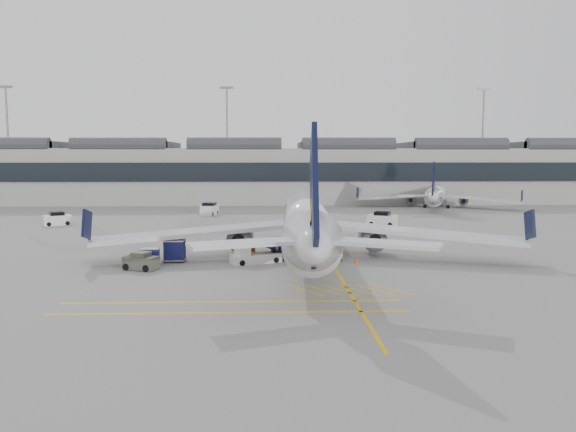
{
  "coord_description": "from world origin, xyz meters",
  "views": [
    {
      "loc": [
        4.38,
        -45.53,
        9.32
      ],
      "look_at": [
        6.19,
        5.06,
        4.0
      ],
      "focal_mm": 35.0,
      "sensor_mm": 36.0,
      "label": 1
    }
  ],
  "objects_px": {
    "belt_loader": "(255,256)",
    "ramp_agent_b": "(252,251)",
    "pushback_tug": "(141,262)",
    "airliner_main": "(307,221)",
    "baggage_cart_a": "(282,248)",
    "ramp_agent_a": "(290,250)"
  },
  "relations": [
    {
      "from": "ramp_agent_b",
      "to": "airliner_main",
      "type": "bearing_deg",
      "value": 169.54
    },
    {
      "from": "ramp_agent_a",
      "to": "pushback_tug",
      "type": "relative_size",
      "value": 0.64
    },
    {
      "from": "airliner_main",
      "to": "ramp_agent_b",
      "type": "relative_size",
      "value": 23.69
    },
    {
      "from": "airliner_main",
      "to": "pushback_tug",
      "type": "distance_m",
      "value": 15.38
    },
    {
      "from": "baggage_cart_a",
      "to": "pushback_tug",
      "type": "height_order",
      "value": "baggage_cart_a"
    },
    {
      "from": "belt_loader",
      "to": "baggage_cart_a",
      "type": "distance_m",
      "value": 3.12
    },
    {
      "from": "airliner_main",
      "to": "ramp_agent_b",
      "type": "distance_m",
      "value": 5.84
    },
    {
      "from": "airliner_main",
      "to": "belt_loader",
      "type": "bearing_deg",
      "value": -147.86
    },
    {
      "from": "ramp_agent_a",
      "to": "pushback_tug",
      "type": "xyz_separation_m",
      "value": [
        -12.5,
        -3.63,
        -0.32
      ]
    },
    {
      "from": "airliner_main",
      "to": "belt_loader",
      "type": "relative_size",
      "value": 7.95
    },
    {
      "from": "ramp_agent_a",
      "to": "ramp_agent_b",
      "type": "distance_m",
      "value": 3.39
    },
    {
      "from": "ramp_agent_b",
      "to": "ramp_agent_a",
      "type": "bearing_deg",
      "value": 149.5
    },
    {
      "from": "belt_loader",
      "to": "baggage_cart_a",
      "type": "bearing_deg",
      "value": 13.69
    },
    {
      "from": "baggage_cart_a",
      "to": "pushback_tug",
      "type": "relative_size",
      "value": 0.72
    },
    {
      "from": "belt_loader",
      "to": "ramp_agent_b",
      "type": "xyz_separation_m",
      "value": [
        -0.25,
        1.08,
        0.28
      ]
    },
    {
      "from": "airliner_main",
      "to": "baggage_cart_a",
      "type": "bearing_deg",
      "value": -157.17
    },
    {
      "from": "belt_loader",
      "to": "baggage_cart_a",
      "type": "xyz_separation_m",
      "value": [
        2.47,
        1.87,
        0.41
      ]
    },
    {
      "from": "ramp_agent_b",
      "to": "pushback_tug",
      "type": "height_order",
      "value": "ramp_agent_b"
    },
    {
      "from": "airliner_main",
      "to": "baggage_cart_a",
      "type": "relative_size",
      "value": 19.58
    },
    {
      "from": "belt_loader",
      "to": "ramp_agent_a",
      "type": "xyz_separation_m",
      "value": [
        3.14,
        0.97,
        0.35
      ]
    },
    {
      "from": "pushback_tug",
      "to": "airliner_main",
      "type": "bearing_deg",
      "value": 42.56
    },
    {
      "from": "baggage_cart_a",
      "to": "ramp_agent_b",
      "type": "distance_m",
      "value": 2.83
    }
  ]
}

